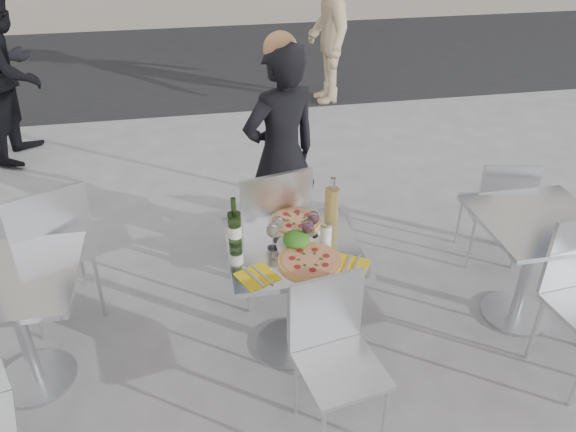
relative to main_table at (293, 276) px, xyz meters
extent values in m
plane|color=slate|center=(0.00, 0.00, -0.54)|extent=(80.00, 80.00, 0.00)
cube|color=black|center=(0.00, 6.50, -0.54)|extent=(24.00, 5.00, 0.00)
cylinder|color=#B7BABF|center=(0.00, 0.00, -0.53)|extent=(0.44, 0.44, 0.02)
cylinder|color=#B7BABF|center=(0.00, 0.00, -0.17)|extent=(0.07, 0.07, 0.72)
cube|color=silver|center=(0.00, 0.00, 0.20)|extent=(0.72, 0.72, 0.03)
cylinder|color=#B7BABF|center=(-1.50, 0.00, -0.53)|extent=(0.44, 0.44, 0.02)
cylinder|color=#B7BABF|center=(-1.50, 0.00, -0.17)|extent=(0.07, 0.07, 0.72)
cube|color=silver|center=(-1.50, 0.00, 0.20)|extent=(0.72, 0.72, 0.03)
cylinder|color=#B7BABF|center=(1.50, 0.00, -0.53)|extent=(0.44, 0.44, 0.02)
cylinder|color=#B7BABF|center=(1.50, 0.00, -0.17)|extent=(0.07, 0.07, 0.72)
cube|color=silver|center=(1.50, 0.00, 0.20)|extent=(0.72, 0.72, 0.03)
cylinder|color=silver|center=(0.07, 0.82, -0.30)|extent=(0.03, 0.03, 0.49)
cylinder|color=silver|center=(-0.31, 0.74, -0.30)|extent=(0.03, 0.03, 0.49)
cylinder|color=silver|center=(0.16, 0.44, -0.30)|extent=(0.03, 0.03, 0.49)
cylinder|color=silver|center=(-0.22, 0.36, -0.30)|extent=(0.03, 0.03, 0.49)
cube|color=silver|center=(-0.07, 0.59, -0.04)|extent=(0.54, 0.54, 0.03)
cube|color=silver|center=(-0.03, 0.37, 0.22)|extent=(0.45, 0.12, 0.49)
cylinder|color=silver|center=(0.31, -0.78, -0.33)|extent=(0.02, 0.02, 0.42)
cylinder|color=silver|center=(-0.08, -0.51, -0.33)|extent=(0.02, 0.02, 0.42)
cylinder|color=silver|center=(0.25, -0.45, -0.33)|extent=(0.02, 0.02, 0.42)
cube|color=silver|center=(0.12, -0.64, -0.11)|extent=(0.46, 0.46, 0.02)
cube|color=silver|center=(0.08, -0.45, 0.11)|extent=(0.39, 0.10, 0.42)
cylinder|color=silver|center=(-1.33, 0.86, -0.29)|extent=(0.03, 0.03, 0.49)
cylinder|color=silver|center=(-1.68, 0.70, -0.29)|extent=(0.03, 0.03, 0.49)
cylinder|color=silver|center=(-1.17, 0.50, -0.29)|extent=(0.03, 0.03, 0.49)
cylinder|color=silver|center=(-1.52, 0.34, -0.29)|extent=(0.03, 0.03, 0.49)
cube|color=silver|center=(-1.42, 0.60, -0.04)|extent=(0.60, 0.60, 0.03)
cube|color=silver|center=(-1.33, 0.39, 0.22)|extent=(0.43, 0.21, 0.49)
cylinder|color=silver|center=(-1.44, -0.54, -0.31)|extent=(0.02, 0.02, 0.46)
cylinder|color=silver|center=(1.81, 0.81, -0.33)|extent=(0.02, 0.02, 0.42)
cylinder|color=silver|center=(1.48, 0.87, -0.33)|extent=(0.02, 0.02, 0.42)
cylinder|color=silver|center=(1.75, 0.48, -0.33)|extent=(0.02, 0.02, 0.42)
cylinder|color=silver|center=(1.42, 0.54, -0.33)|extent=(0.02, 0.02, 0.42)
cube|color=silver|center=(1.62, 0.68, -0.11)|extent=(0.46, 0.46, 0.02)
cube|color=silver|center=(1.58, 0.49, 0.11)|extent=(0.39, 0.10, 0.42)
cylinder|color=silver|center=(1.37, -0.37, -0.31)|extent=(0.02, 0.02, 0.46)
imported|color=black|center=(0.11, 1.01, 0.27)|extent=(0.69, 0.59, 1.62)
imported|color=black|center=(-2.15, 3.23, 0.33)|extent=(0.78, 0.93, 1.73)
imported|color=tan|center=(1.23, 4.21, 0.37)|extent=(0.68, 1.18, 1.82)
cylinder|color=tan|center=(0.06, -0.17, 0.22)|extent=(0.34, 0.34, 0.02)
cylinder|color=beige|center=(0.06, -0.17, 0.23)|extent=(0.30, 0.30, 0.00)
cylinder|color=white|center=(0.06, 0.21, 0.22)|extent=(0.33, 0.33, 0.01)
cylinder|color=tan|center=(0.06, 0.21, 0.23)|extent=(0.29, 0.29, 0.02)
cylinder|color=beige|center=(0.06, 0.22, 0.24)|extent=(0.26, 0.26, 0.00)
cylinder|color=white|center=(0.02, -0.01, 0.22)|extent=(0.22, 0.22, 0.01)
ellipsoid|color=#236F1B|center=(0.02, -0.01, 0.26)|extent=(0.15, 0.15, 0.08)
sphere|color=#B21914|center=(0.06, 0.01, 0.27)|extent=(0.03, 0.03, 0.03)
cylinder|color=#2D4A1C|center=(-0.31, 0.07, 0.31)|extent=(0.07, 0.07, 0.20)
cone|color=#2D4A1C|center=(-0.31, 0.07, 0.41)|extent=(0.07, 0.07, 0.03)
cylinder|color=#2D4A1C|center=(-0.31, 0.07, 0.46)|extent=(0.03, 0.03, 0.10)
cylinder|color=silver|center=(-0.31, 0.07, 0.30)|extent=(0.07, 0.08, 0.07)
cylinder|color=#DFBD5F|center=(0.27, 0.20, 0.32)|extent=(0.08, 0.08, 0.22)
cylinder|color=white|center=(0.27, 0.20, 0.46)|extent=(0.03, 0.03, 0.08)
cylinder|color=white|center=(0.19, 0.03, 0.26)|extent=(0.06, 0.06, 0.09)
cylinder|color=silver|center=(0.19, 0.03, 0.31)|extent=(0.06, 0.06, 0.02)
cylinder|color=white|center=(-0.11, 0.00, 0.21)|extent=(0.06, 0.06, 0.00)
cylinder|color=white|center=(-0.11, 0.00, 0.26)|extent=(0.01, 0.01, 0.09)
ellipsoid|color=white|center=(-0.11, 0.00, 0.33)|extent=(0.07, 0.07, 0.08)
ellipsoid|color=#C9C28E|center=(-0.11, 0.00, 0.32)|extent=(0.05, 0.05, 0.05)
cylinder|color=white|center=(-0.07, 0.06, 0.21)|extent=(0.06, 0.06, 0.00)
cylinder|color=white|center=(-0.07, 0.06, 0.26)|extent=(0.01, 0.01, 0.09)
ellipsoid|color=white|center=(-0.07, 0.06, 0.33)|extent=(0.07, 0.07, 0.08)
ellipsoid|color=#C9C28E|center=(-0.07, 0.06, 0.32)|extent=(0.05, 0.05, 0.05)
cylinder|color=white|center=(0.08, 0.00, 0.21)|extent=(0.06, 0.06, 0.00)
cylinder|color=white|center=(0.08, 0.00, 0.26)|extent=(0.01, 0.01, 0.09)
ellipsoid|color=white|center=(0.08, 0.00, 0.33)|extent=(0.07, 0.07, 0.08)
ellipsoid|color=#4C0A21|center=(0.08, 0.00, 0.32)|extent=(0.05, 0.05, 0.05)
cylinder|color=white|center=(0.13, 0.08, 0.21)|extent=(0.06, 0.06, 0.00)
cylinder|color=white|center=(0.13, 0.08, 0.26)|extent=(0.01, 0.01, 0.09)
ellipsoid|color=white|center=(0.13, 0.08, 0.33)|extent=(0.07, 0.07, 0.08)
ellipsoid|color=#4C0A21|center=(0.13, 0.08, 0.32)|extent=(0.05, 0.05, 0.05)
cube|color=yellow|center=(-0.23, -0.24, 0.21)|extent=(0.24, 0.24, 0.00)
cube|color=#B7BABF|center=(-0.25, -0.24, 0.22)|extent=(0.10, 0.19, 0.00)
cube|color=#B7BABF|center=(-0.20, -0.24, 0.22)|extent=(0.08, 0.17, 0.00)
cube|color=yellow|center=(0.26, -0.24, 0.21)|extent=(0.25, 0.25, 0.00)
cube|color=#B7BABF|center=(0.24, -0.24, 0.22)|extent=(0.12, 0.18, 0.00)
cube|color=#B7BABF|center=(0.29, -0.24, 0.22)|extent=(0.10, 0.16, 0.00)
camera|label=1|loc=(-0.50, -2.50, 1.97)|focal=35.00mm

